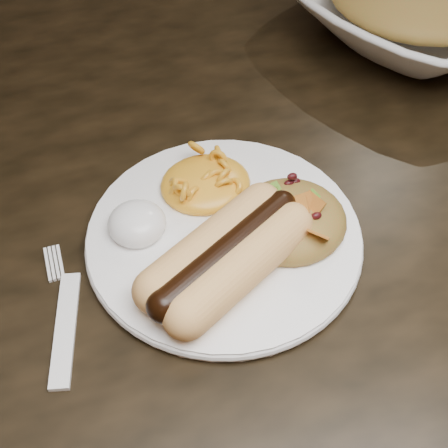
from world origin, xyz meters
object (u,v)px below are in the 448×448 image
object	(u,v)px
table	(260,197)
serving_bowl	(418,4)
plate	(224,236)
fork	(65,328)

from	to	relation	value
table	serving_bowl	size ratio (longest dim) A/B	5.58
plate	serving_bowl	world-z (taller)	serving_bowl
table	plate	size ratio (longest dim) A/B	6.99
plate	serving_bowl	bearing A→B (deg)	37.54
plate	fork	xyz separation A→B (m)	(-0.14, -0.05, -0.00)
plate	serving_bowl	distance (m)	0.39
table	serving_bowl	distance (m)	0.29
serving_bowl	fork	bearing A→B (deg)	-147.79
table	plate	bearing A→B (deg)	-124.13
table	plate	world-z (taller)	plate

